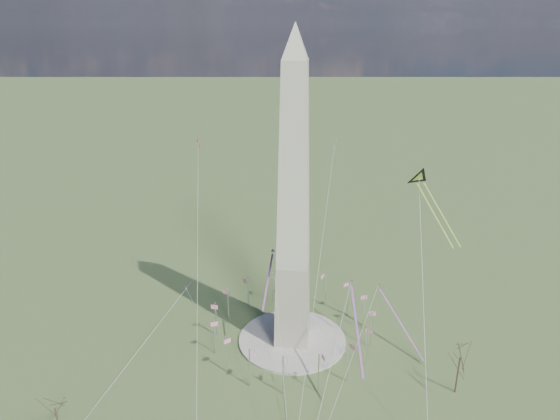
# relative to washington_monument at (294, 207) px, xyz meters

# --- Properties ---
(ground) EXTENTS (2000.00, 2000.00, 0.00)m
(ground) POSITION_rel_washington_monument_xyz_m (0.00, 0.00, -47.95)
(ground) COLOR #4D6633
(ground) RESTS_ON ground
(plaza) EXTENTS (36.00, 36.00, 0.80)m
(plaza) POSITION_rel_washington_monument_xyz_m (0.00, 0.00, -47.55)
(plaza) COLOR #BCB9AC
(plaza) RESTS_ON ground
(washington_monument) EXTENTS (15.56, 15.56, 100.00)m
(washington_monument) POSITION_rel_washington_monument_xyz_m (0.00, 0.00, 0.00)
(washington_monument) COLOR #AFAB93
(washington_monument) RESTS_ON plaza
(flagpole_ring) EXTENTS (54.40, 54.40, 13.00)m
(flagpole_ring) POSITION_rel_washington_monument_xyz_m (-0.00, -0.00, -40.68)
(flagpole_ring) COLOR silver
(flagpole_ring) RESTS_ON ground
(tree_near) EXTENTS (10.31, 10.31, 18.05)m
(tree_near) POSITION_rel_washington_monument_xyz_m (49.41, -18.94, -35.08)
(tree_near) COLOR #4F3F30
(tree_near) RESTS_ON ground
(tree_far) EXTENTS (8.08, 8.08, 14.14)m
(tree_far) POSITION_rel_washington_monument_xyz_m (-54.85, -49.43, -37.87)
(tree_far) COLOR #4F3F30
(tree_far) RESTS_ON ground
(kite_delta_black) EXTENTS (14.88, 21.46, 18.02)m
(kite_delta_black) POSITION_rel_washington_monument_xyz_m (37.35, 3.52, 8.56)
(kite_delta_black) COLOR black
(kite_delta_black) RESTS_ON ground
(kite_diamond_purple) EXTENTS (2.29, 3.42, 10.17)m
(kite_diamond_purple) POSITION_rel_washington_monument_xyz_m (-33.94, -1.80, -29.04)
(kite_diamond_purple) COLOR #3A1562
(kite_diamond_purple) RESTS_ON ground
(kite_streamer_left) EXTENTS (5.21, 24.12, 16.63)m
(kite_streamer_left) POSITION_rel_washington_monument_xyz_m (19.43, -18.96, -23.59)
(kite_streamer_left) COLOR red
(kite_streamer_left) RESTS_ON ground
(kite_streamer_mid) EXTENTS (1.83, 18.40, 12.63)m
(kite_streamer_mid) POSITION_rel_washington_monument_xyz_m (-7.34, -1.98, -21.71)
(kite_streamer_mid) COLOR red
(kite_streamer_mid) RESTS_ON ground
(kite_streamer_right) EXTENTS (15.33, 20.43, 16.62)m
(kite_streamer_right) POSITION_rel_washington_monument_xyz_m (32.93, 5.57, -36.82)
(kite_streamer_right) COLOR red
(kite_streamer_right) RESTS_ON ground
(kite_small_red) EXTENTS (1.06, 1.78, 4.22)m
(kite_small_red) POSITION_rel_washington_monument_xyz_m (-37.38, 29.40, 12.92)
(kite_small_red) COLOR red
(kite_small_red) RESTS_ON ground
(kite_small_white) EXTENTS (1.36, 2.22, 5.05)m
(kite_small_white) POSITION_rel_washington_monument_xyz_m (11.07, 45.13, 10.01)
(kite_small_white) COLOR silver
(kite_small_white) RESTS_ON ground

